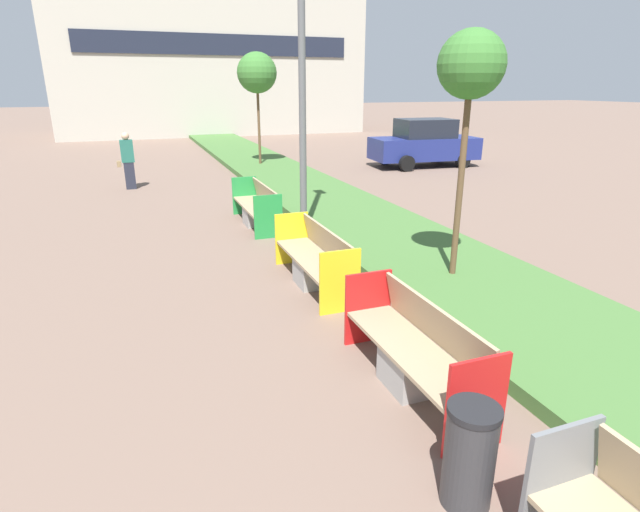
# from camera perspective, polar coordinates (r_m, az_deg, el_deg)

# --- Properties ---
(planter_grass_strip) EXTENTS (2.80, 120.00, 0.18)m
(planter_grass_strip) POSITION_cam_1_polar(r_m,az_deg,el_deg) (11.59, 5.11, 3.74)
(planter_grass_strip) COLOR #426B33
(planter_grass_strip) RESTS_ON ground
(building_backdrop) EXTENTS (19.37, 7.76, 9.86)m
(building_backdrop) POSITION_cam_1_polar(r_m,az_deg,el_deg) (36.82, -12.50, 21.36)
(building_backdrop) COLOR #B2AD9E
(building_backdrop) RESTS_ON ground
(bench_red_frame) EXTENTS (0.65, 2.21, 0.94)m
(bench_red_frame) POSITION_cam_1_polar(r_m,az_deg,el_deg) (5.55, 10.79, -11.07)
(bench_red_frame) COLOR #9E9B96
(bench_red_frame) RESTS_ON ground
(bench_yellow_frame) EXTENTS (0.65, 2.32, 0.94)m
(bench_yellow_frame) POSITION_cam_1_polar(r_m,az_deg,el_deg) (8.12, -0.55, -0.76)
(bench_yellow_frame) COLOR #9E9B96
(bench_yellow_frame) RESTS_ON ground
(bench_green_frame) EXTENTS (0.65, 2.36, 0.94)m
(bench_green_frame) POSITION_cam_1_polar(r_m,az_deg,el_deg) (11.78, -7.18, 5.35)
(bench_green_frame) COLOR #9E9B96
(bench_green_frame) RESTS_ON ground
(litter_bin) EXTENTS (0.41, 0.41, 0.87)m
(litter_bin) POSITION_cam_1_polar(r_m,az_deg,el_deg) (4.25, 16.71, -21.02)
(litter_bin) COLOR #2D2D30
(litter_bin) RESTS_ON ground
(street_lamp_post) EXTENTS (0.24, 0.44, 7.34)m
(street_lamp_post) POSITION_cam_1_polar(r_m,az_deg,el_deg) (10.14, -2.12, 24.22)
(street_lamp_post) COLOR #56595B
(street_lamp_post) RESTS_ON ground
(sapling_tree_near) EXTENTS (0.99, 0.99, 3.89)m
(sapling_tree_near) POSITION_cam_1_polar(r_m,az_deg,el_deg) (7.99, 16.88, 19.82)
(sapling_tree_near) COLOR brown
(sapling_tree_near) RESTS_ON ground
(sapling_tree_far) EXTENTS (1.49, 1.49, 4.30)m
(sapling_tree_far) POSITION_cam_1_polar(r_m,az_deg,el_deg) (19.99, -7.22, 20.02)
(sapling_tree_far) COLOR brown
(sapling_tree_far) RESTS_ON ground
(pedestrian_walking) EXTENTS (0.53, 0.24, 1.75)m
(pedestrian_walking) POSITION_cam_1_polar(r_m,az_deg,el_deg) (16.89, -21.10, 10.16)
(pedestrian_walking) COLOR #232633
(pedestrian_walking) RESTS_ON ground
(parked_car_distant) EXTENTS (4.34, 2.12, 1.86)m
(parked_car_distant) POSITION_cam_1_polar(r_m,az_deg,el_deg) (20.82, 11.82, 12.49)
(parked_car_distant) COLOR navy
(parked_car_distant) RESTS_ON ground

